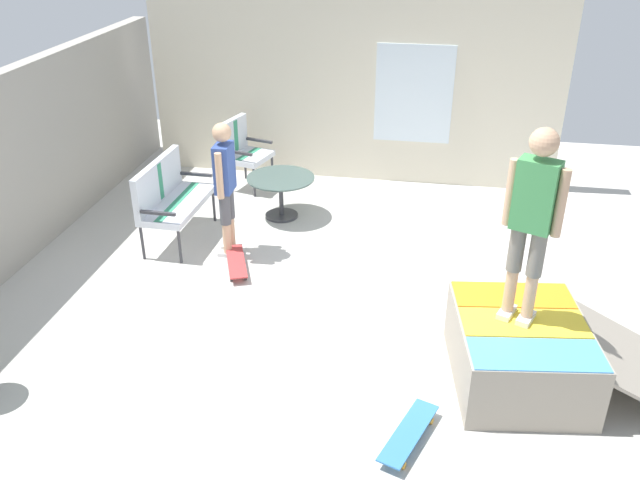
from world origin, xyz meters
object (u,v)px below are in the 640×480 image
object	(u,v)px
person_skater	(533,213)
skateboard_spare	(409,433)
patio_table	(281,189)
person_watching	(225,181)
patio_chair_near_house	(242,147)
skateboard_by_bench	(236,262)
skate_ramp	(523,352)
patio_bench	(168,193)

from	to	relation	value
person_skater	skateboard_spare	xyz separation A→B (m)	(-1.00, 0.83, -1.54)
patio_table	person_skater	size ratio (longest dim) A/B	0.53
person_watching	patio_chair_near_house	bearing A→B (deg)	11.38
person_watching	skateboard_by_bench	distance (m)	0.95
patio_table	person_skater	bearing A→B (deg)	-136.29
patio_chair_near_house	skateboard_spare	world-z (taller)	patio_chair_near_house
person_skater	patio_chair_near_house	bearing A→B (deg)	42.98
skate_ramp	patio_bench	size ratio (longest dim) A/B	1.65
person_skater	skateboard_spare	distance (m)	2.02
skate_ramp	patio_table	world-z (taller)	skate_ramp
patio_bench	patio_table	distance (m)	1.51
patio_bench	skateboard_spare	world-z (taller)	patio_bench
person_watching	skateboard_by_bench	bearing A→B (deg)	-152.27
patio_table	patio_chair_near_house	bearing A→B (deg)	40.59
patio_table	skateboard_by_bench	world-z (taller)	patio_table
patio_bench	person_skater	size ratio (longest dim) A/B	0.74
patio_bench	patio_chair_near_house	bearing A→B (deg)	-12.94
patio_chair_near_house	person_watching	bearing A→B (deg)	-168.62
person_watching	skateboard_spare	distance (m)	3.74
person_watching	skateboard_by_bench	size ratio (longest dim) A/B	2.00
patio_chair_near_house	skateboard_by_bench	world-z (taller)	patio_chair_near_house
patio_bench	person_skater	xyz separation A→B (m)	(-2.04, -3.99, 1.01)
patio_bench	patio_chair_near_house	world-z (taller)	same
patio_chair_near_house	skateboard_spare	size ratio (longest dim) A/B	1.24
skate_ramp	patio_chair_near_house	xyz separation A→B (m)	(3.90, 3.68, 0.30)
patio_chair_near_house	person_watching	world-z (taller)	person_watching
skateboard_by_bench	patio_bench	bearing A→B (deg)	59.20
person_skater	skateboard_by_bench	world-z (taller)	person_skater
person_watching	skate_ramp	bearing A→B (deg)	-119.53
patio_bench	skateboard_spare	size ratio (longest dim) A/B	1.54
patio_table	person_watching	xyz separation A→B (m)	(-1.11, 0.39, 0.54)
person_watching	person_skater	bearing A→B (deg)	-119.51
patio_chair_near_house	person_watching	distance (m)	2.11
patio_table	person_watching	bearing A→B (deg)	160.73
person_watching	skateboard_spare	xyz separation A→B (m)	(-2.79, -2.33, -0.86)
person_watching	patio_bench	bearing A→B (deg)	73.27
skate_ramp	patio_chair_near_house	size ratio (longest dim) A/B	2.04
skate_ramp	person_watching	world-z (taller)	person_watching
skate_ramp	person_skater	size ratio (longest dim) A/B	1.22
patio_bench	skateboard_by_bench	world-z (taller)	patio_bench
skate_ramp	skateboard_by_bench	bearing A→B (deg)	64.11
patio_bench	skateboard_spare	distance (m)	4.41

